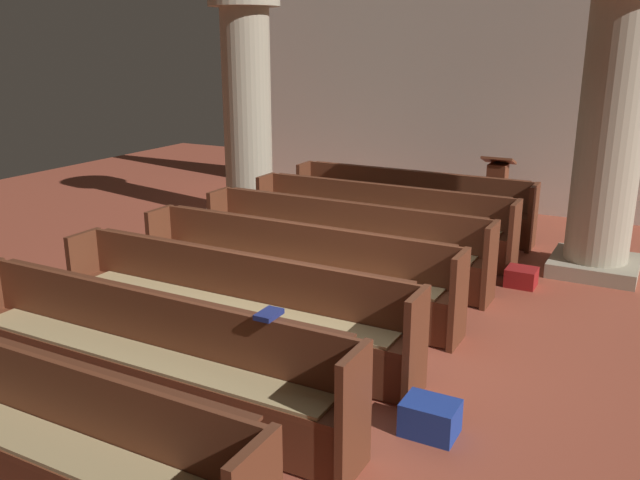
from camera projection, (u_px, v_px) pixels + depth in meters
ground_plane at (327, 341)px, 6.42m from camera, size 19.20×19.20×0.00m
back_wall at (499, 74)px, 10.91m from camera, size 10.00×0.16×4.50m
pew_row_0 at (410, 201)px, 9.92m from camera, size 3.64×0.47×0.91m
pew_row_1 at (380, 218)px, 8.96m from camera, size 3.64×0.46×0.91m
pew_row_2 at (342, 239)px, 7.99m from camera, size 3.64×0.47×0.91m
pew_row_3 at (294, 266)px, 7.03m from camera, size 3.64×0.46×0.91m
pew_row_4 at (231, 302)px, 6.06m from camera, size 3.64×0.46×0.91m
pew_row_5 at (144, 352)px, 5.10m from camera, size 3.64×0.47×0.91m
pew_row_6 at (16, 424)px, 4.13m from camera, size 3.64×0.46×0.91m
pillar_aisle_side at (612, 122)px, 7.78m from camera, size 1.09×1.09×3.56m
pillar_far_side at (247, 102)px, 10.43m from camera, size 1.09×1.09×3.56m
lectern at (496, 196)px, 10.39m from camera, size 0.48×0.45×1.08m
hymn_book at (269, 314)px, 4.67m from camera, size 0.13×0.21×0.04m
kneeler_box_red at (521, 277)px, 7.83m from camera, size 0.34×0.32×0.22m
kneeler_box_blue at (430, 418)px, 4.86m from camera, size 0.40×0.30×0.26m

